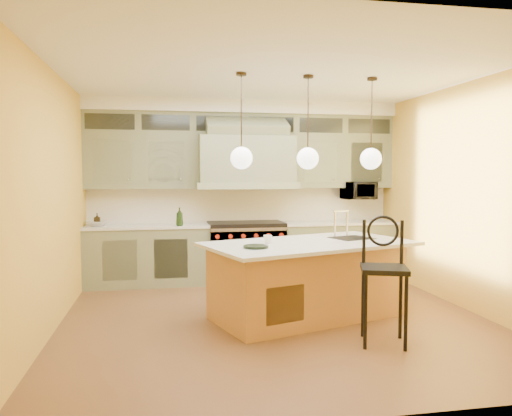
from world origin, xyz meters
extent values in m
plane|color=brown|center=(0.00, 0.00, 0.00)|extent=(5.00, 5.00, 0.00)
plane|color=white|center=(0.00, 0.00, 2.90)|extent=(5.00, 5.00, 0.00)
plane|color=gold|center=(0.00, 2.50, 1.45)|extent=(5.00, 0.00, 5.00)
plane|color=gold|center=(0.00, -2.50, 1.45)|extent=(5.00, 0.00, 5.00)
plane|color=gold|center=(-2.50, 0.00, 1.45)|extent=(0.00, 5.00, 5.00)
plane|color=gold|center=(2.50, 0.00, 1.45)|extent=(0.00, 5.00, 5.00)
cube|color=#747D5C|center=(-1.55, 2.17, 0.45)|extent=(1.90, 0.65, 0.90)
cube|color=#747D5C|center=(1.55, 2.17, 0.45)|extent=(1.90, 0.65, 0.90)
cube|color=silver|center=(-1.55, 2.17, 0.92)|extent=(1.90, 0.68, 0.04)
cube|color=silver|center=(1.55, 2.17, 0.92)|extent=(1.90, 0.68, 0.04)
cube|color=silver|center=(0.00, 2.48, 1.22)|extent=(5.00, 0.04, 0.56)
cube|color=#747D5C|center=(-1.62, 2.33, 1.93)|extent=(1.75, 0.35, 0.85)
cube|color=#747D5C|center=(1.62, 2.33, 1.93)|extent=(1.75, 0.35, 0.85)
cube|color=#747D5C|center=(0.00, 2.15, 1.95)|extent=(1.50, 0.70, 0.75)
cube|color=gray|center=(0.00, 2.15, 1.55)|extent=(1.60, 0.76, 0.10)
cube|color=#333833|center=(0.00, 2.33, 2.53)|extent=(5.00, 0.35, 0.35)
cube|color=white|center=(0.00, 2.31, 2.80)|extent=(5.00, 0.47, 0.20)
cube|color=silver|center=(0.00, 2.15, 0.45)|extent=(1.20, 0.70, 0.90)
cube|color=black|center=(0.00, 2.15, 0.93)|extent=(1.20, 0.70, 0.06)
cube|color=silver|center=(0.00, 1.83, 0.78)|extent=(1.20, 0.06, 0.14)
cube|color=#AE813D|center=(0.40, 0.02, 0.44)|extent=(2.42, 1.68, 0.88)
cube|color=silver|center=(0.42, -0.02, 0.90)|extent=(2.73, 1.99, 0.04)
cube|color=black|center=(1.05, 0.23, 0.90)|extent=(0.58, 0.54, 0.05)
cylinder|color=black|center=(0.65, -1.17, 0.38)|extent=(0.04, 0.04, 0.75)
cylinder|color=black|center=(1.02, -1.29, 0.38)|extent=(0.04, 0.04, 0.75)
cylinder|color=black|center=(0.78, -0.80, 0.38)|extent=(0.04, 0.04, 0.75)
cylinder|color=black|center=(1.15, -0.93, 0.38)|extent=(0.04, 0.04, 0.75)
cube|color=black|center=(0.90, -1.05, 0.77)|extent=(0.58, 0.58, 0.05)
torus|color=black|center=(0.96, -0.86, 1.14)|extent=(0.32, 0.14, 0.33)
imported|color=black|center=(1.95, 2.25, 1.45)|extent=(0.54, 0.37, 0.30)
imported|color=black|center=(-1.06, 1.92, 1.08)|extent=(0.12, 0.12, 0.28)
imported|color=black|center=(-2.30, 2.15, 1.04)|extent=(0.09, 0.09, 0.20)
imported|color=silver|center=(-2.30, 2.15, 0.98)|extent=(0.36, 0.36, 0.08)
imported|color=white|center=(-0.10, -0.03, 0.97)|extent=(0.12, 0.12, 0.10)
cylinder|color=#2D2319|center=(-0.40, 0.02, 2.88)|extent=(0.12, 0.12, 0.03)
cylinder|color=#2D2319|center=(-0.40, 0.02, 2.44)|extent=(0.02, 0.02, 0.93)
sphere|color=white|center=(-0.40, 0.02, 1.92)|extent=(0.26, 0.26, 0.26)
cylinder|color=#2D2319|center=(0.40, 0.02, 2.88)|extent=(0.12, 0.12, 0.03)
cylinder|color=#2D2319|center=(0.40, 0.02, 2.44)|extent=(0.02, 0.02, 0.93)
sphere|color=white|center=(0.40, 0.02, 1.92)|extent=(0.26, 0.26, 0.26)
cylinder|color=#2D2319|center=(1.20, 0.02, 2.88)|extent=(0.12, 0.12, 0.03)
cylinder|color=#2D2319|center=(1.20, 0.02, 2.44)|extent=(0.02, 0.02, 0.93)
sphere|color=white|center=(1.20, 0.02, 1.92)|extent=(0.26, 0.26, 0.26)
camera|label=1|loc=(-1.29, -5.73, 1.74)|focal=35.00mm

